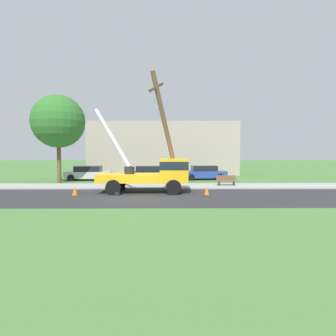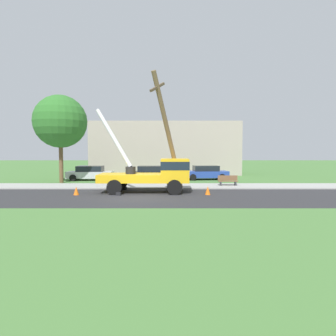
{
  "view_description": "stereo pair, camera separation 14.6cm",
  "coord_description": "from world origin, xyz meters",
  "views": [
    {
      "loc": [
        1.82,
        -18.41,
        2.9
      ],
      "look_at": [
        2.04,
        2.16,
        1.7
      ],
      "focal_mm": 31.51,
      "sensor_mm": 36.0,
      "label": 1
    },
    {
      "loc": [
        1.96,
        -18.41,
        2.9
      ],
      "look_at": [
        2.04,
        2.16,
        1.7
      ],
      "focal_mm": 31.51,
      "sensor_mm": 36.0,
      "label": 2
    }
  ],
  "objects": [
    {
      "name": "parked_sedan_black",
      "position": [
        0.24,
        10.72,
        0.71
      ],
      "size": [
        4.4,
        2.02,
        1.42
      ],
      "color": "black",
      "rests_on": "ground"
    },
    {
      "name": "roadside_tree_near",
      "position": [
        -7.72,
        8.23,
        5.52
      ],
      "size": [
        4.72,
        4.72,
        7.9
      ],
      "color": "brown",
      "rests_on": "ground"
    },
    {
      "name": "utility_truck",
      "position": [
        1.13,
        2.11,
        1.41
      ],
      "size": [
        6.77,
        3.2,
        5.98
      ],
      "color": "gold",
      "rests_on": "ground"
    },
    {
      "name": "leaning_utility_pole",
      "position": [
        1.97,
        2.62,
        4.2
      ],
      "size": [
        2.43,
        3.96,
        8.24
      ],
      "color": "brown",
      "rests_on": "ground"
    },
    {
      "name": "park_bench",
      "position": [
        6.83,
        5.39,
        0.46
      ],
      "size": [
        1.6,
        0.45,
        0.9
      ],
      "color": "brown",
      "rests_on": "ground"
    },
    {
      "name": "road_asphalt",
      "position": [
        0.0,
        0.0,
        0.0
      ],
      "size": [
        80.0,
        7.38,
        0.01
      ],
      "primitive_type": "cube",
      "color": "#2B2B2D",
      "rests_on": "ground"
    },
    {
      "name": "ground_plane",
      "position": [
        0.0,
        12.0,
        0.0
      ],
      "size": [
        120.0,
        120.0,
        0.0
      ],
      "primitive_type": "plane",
      "color": "#477538"
    },
    {
      "name": "traffic_cone_behind",
      "position": [
        -4.07,
        0.81,
        0.28
      ],
      "size": [
        0.36,
        0.36,
        0.56
      ],
      "primitive_type": "cone",
      "color": "orange",
      "rests_on": "ground"
    },
    {
      "name": "parked_sedan_silver",
      "position": [
        -5.72,
        10.59,
        0.71
      ],
      "size": [
        4.45,
        2.1,
        1.42
      ],
      "color": "#B7B7BF",
      "rests_on": "ground"
    },
    {
      "name": "sidewalk_strip",
      "position": [
        0.0,
        5.33,
        0.05
      ],
      "size": [
        80.0,
        3.28,
        0.1
      ],
      "primitive_type": "cube",
      "color": "#9E9E99",
      "rests_on": "ground"
    },
    {
      "name": "parked_sedan_blue",
      "position": [
        5.78,
        11.26,
        0.71
      ],
      "size": [
        4.54,
        2.26,
        1.42
      ],
      "color": "#263F99",
      "rests_on": "ground"
    },
    {
      "name": "lowrise_building_backdrop",
      "position": [
        1.63,
        18.92,
        3.2
      ],
      "size": [
        18.0,
        6.0,
        6.4
      ],
      "primitive_type": "cube",
      "color": "#A5998C",
      "rests_on": "ground"
    },
    {
      "name": "traffic_cone_ahead",
      "position": [
        4.59,
        0.94,
        0.28
      ],
      "size": [
        0.36,
        0.36,
        0.56
      ],
      "primitive_type": "cone",
      "color": "orange",
      "rests_on": "ground"
    }
  ]
}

